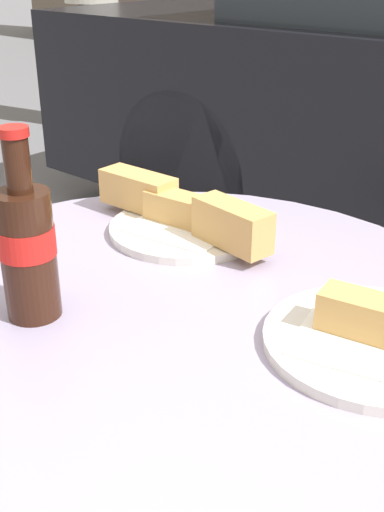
% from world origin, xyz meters
% --- Properties ---
extents(bistro_table, '(0.80, 0.80, 0.71)m').
position_xyz_m(bistro_table, '(0.00, 0.00, 0.58)').
color(bistro_table, gold).
rests_on(bistro_table, ground_plane).
extents(cola_bottle_left, '(0.06, 0.06, 0.22)m').
position_xyz_m(cola_bottle_left, '(-0.10, -0.12, 0.79)').
color(cola_bottle_left, '#33190F').
rests_on(cola_bottle_left, bistro_table).
extents(lunch_plate_near, '(0.23, 0.23, 0.06)m').
position_xyz_m(lunch_plate_near, '(0.22, 0.07, 0.72)').
color(lunch_plate_near, silver).
rests_on(lunch_plate_near, bistro_table).
extents(lunch_plate_far, '(0.33, 0.23, 0.07)m').
position_xyz_m(lunch_plate_far, '(-0.13, 0.17, 0.73)').
color(lunch_plate_far, silver).
rests_on(lunch_plate_far, bistro_table).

